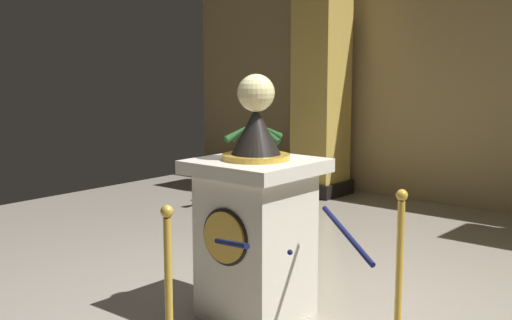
{
  "coord_description": "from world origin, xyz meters",
  "views": [
    {
      "loc": [
        2.94,
        -3.96,
        1.92
      ],
      "look_at": [
        -0.13,
        -0.29,
        1.2
      ],
      "focal_mm": 46.16,
      "sensor_mm": 36.0,
      "label": 1
    }
  ],
  "objects_px": {
    "pedestal_clock": "(256,222)",
    "stanchion_near": "(169,314)",
    "stanchion_far": "(399,289)",
    "potted_palm_left": "(255,177)"
  },
  "relations": [
    {
      "from": "pedestal_clock",
      "to": "potted_palm_left",
      "type": "relative_size",
      "value": 1.52
    },
    {
      "from": "stanchion_far",
      "to": "stanchion_near",
      "type": "bearing_deg",
      "value": -124.15
    },
    {
      "from": "stanchion_near",
      "to": "pedestal_clock",
      "type": "bearing_deg",
      "value": 99.49
    },
    {
      "from": "stanchion_far",
      "to": "potted_palm_left",
      "type": "bearing_deg",
      "value": 143.26
    },
    {
      "from": "stanchion_near",
      "to": "stanchion_far",
      "type": "relative_size",
      "value": 0.99
    },
    {
      "from": "stanchion_far",
      "to": "potted_palm_left",
      "type": "relative_size",
      "value": 0.89
    },
    {
      "from": "pedestal_clock",
      "to": "potted_palm_left",
      "type": "xyz_separation_m",
      "value": [
        -2.4,
        2.84,
        -0.32
      ]
    },
    {
      "from": "potted_palm_left",
      "to": "pedestal_clock",
      "type": "bearing_deg",
      "value": -49.81
    },
    {
      "from": "pedestal_clock",
      "to": "stanchion_near",
      "type": "distance_m",
      "value": 1.11
    },
    {
      "from": "stanchion_far",
      "to": "potted_palm_left",
      "type": "xyz_separation_m",
      "value": [
        -3.46,
        2.58,
        0.03
      ]
    }
  ]
}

